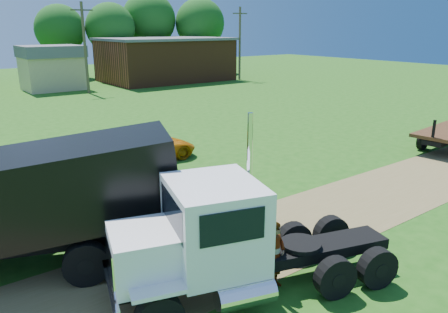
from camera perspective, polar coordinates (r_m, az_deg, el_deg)
ground at (r=15.29m, az=8.30°, el=-9.35°), size 140.00×140.00×0.00m
dirt_track at (r=15.29m, az=8.30°, el=-9.33°), size 120.00×4.20×0.01m
white_semi_tractor at (r=10.96m, az=-0.78°, el=-10.98°), size 7.79×4.40×4.61m
black_dump_truck at (r=13.05m, az=-24.10°, el=-5.24°), size 8.96×5.51×3.85m
orange_pickup at (r=22.75m, az=-9.66°, el=1.14°), size 4.83×2.24×1.34m
spectator_a at (r=11.68m, az=6.73°, el=-12.71°), size 0.81×0.67×1.90m
spectator_b at (r=18.52m, az=-14.81°, el=-2.04°), size 0.93×0.75×1.80m
brick_building at (r=57.02m, az=-7.64°, el=12.48°), size 15.40×10.40×5.30m
tan_shed at (r=51.65m, az=-21.51°, el=10.81°), size 6.20×5.40×4.70m
utility_poles at (r=47.36m, az=-17.71°, el=13.53°), size 42.20×0.28×9.00m
tree_row at (r=59.80m, az=-24.70°, el=15.34°), size 57.48×12.46×11.43m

